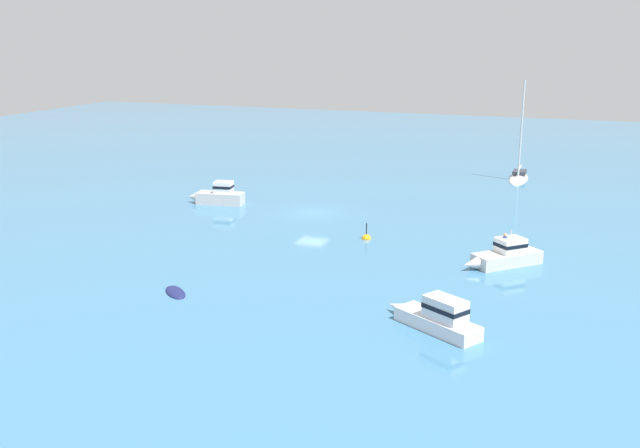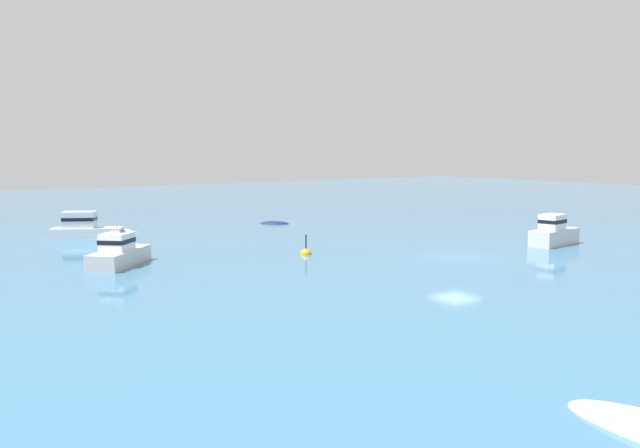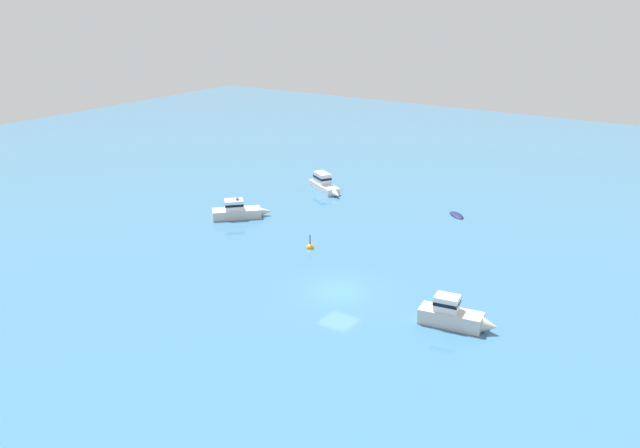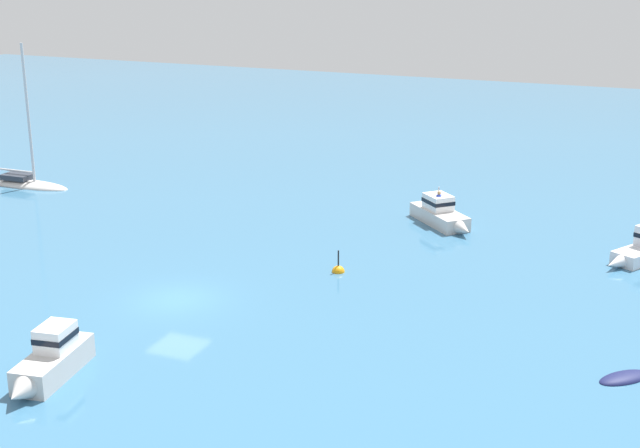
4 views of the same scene
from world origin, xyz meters
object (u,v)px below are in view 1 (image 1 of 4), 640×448
Objects in this scene: cabin_cruiser at (505,255)px; channel_buoy at (366,239)px; cabin_cruiser_1 at (218,195)px; powerboat at (437,317)px; rib at (175,293)px; yacht at (519,177)px.

cabin_cruiser reaches higher than channel_buoy.
cabin_cruiser is at bearing 152.48° from cabin_cruiser_1.
cabin_cruiser_1 is at bearing 68.49° from channel_buoy.
powerboat is at bearing 130.22° from cabin_cruiser_1.
rib is 16.70m from channel_buoy.
rib is (-12.29, 17.53, -0.69)m from cabin_cruiser.
powerboat is 3.71× the size of channel_buoy.
powerboat is 42.53m from yacht.
cabin_cruiser_1 is 0.50× the size of yacht.
channel_buoy is (15.11, 8.49, -0.73)m from powerboat.
cabin_cruiser reaches higher than powerboat.
yacht reaches higher than cabin_cruiser_1.
cabin_cruiser_1 reaches higher than powerboat.
channel_buoy is at bearing -29.98° from powerboat.
channel_buoy is at bearing -60.41° from cabin_cruiser.
cabin_cruiser_1 is 17.01m from channel_buoy.
yacht is (21.19, -23.98, -0.54)m from cabin_cruiser_1.
channel_buoy is at bearing 108.37° from rib.
rib is at bearing 154.77° from channel_buoy.
yacht is (30.23, 2.24, -0.46)m from cabin_cruiser.
cabin_cruiser_1 is at bearing 155.76° from rib.
rib is at bearing 103.67° from cabin_cruiser_1.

